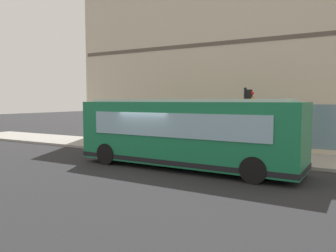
# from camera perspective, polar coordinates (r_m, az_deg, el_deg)

# --- Properties ---
(ground) EXTENTS (120.00, 120.00, 0.00)m
(ground) POSITION_cam_1_polar(r_m,az_deg,el_deg) (15.30, -2.46, -6.94)
(ground) COLOR #262628
(sidewalk_curb) EXTENTS (4.05, 40.00, 0.15)m
(sidewalk_curb) POSITION_cam_1_polar(r_m,az_deg,el_deg) (19.30, 4.87, -4.35)
(sidewalk_curb) COLOR #9E9991
(sidewalk_curb) RESTS_ON ground
(building_corner) EXTENTS (8.66, 20.67, 11.81)m
(building_corner) POSITION_cam_1_polar(r_m,az_deg,el_deg) (25.14, 11.13, 10.92)
(building_corner) COLOR beige
(building_corner) RESTS_ON ground
(city_bus_nearside) EXTENTS (2.82, 10.10, 3.07)m
(city_bus_nearside) POSITION_cam_1_polar(r_m,az_deg,el_deg) (14.67, 3.02, -1.30)
(city_bus_nearside) COLOR #197247
(city_bus_nearside) RESTS_ON ground
(traffic_light_near_corner) EXTENTS (0.32, 0.49, 3.48)m
(traffic_light_near_corner) POSITION_cam_1_polar(r_m,az_deg,el_deg) (16.51, 13.54, 2.79)
(traffic_light_near_corner) COLOR black
(traffic_light_near_corner) RESTS_ON sidewalk_curb
(fire_hydrant) EXTENTS (0.35, 0.35, 0.74)m
(fire_hydrant) POSITION_cam_1_polar(r_m,az_deg,el_deg) (18.51, 17.75, -3.55)
(fire_hydrant) COLOR red
(fire_hydrant) RESTS_ON sidewalk_curb
(pedestrian_by_light_pole) EXTENTS (0.32, 0.32, 1.57)m
(pedestrian_by_light_pole) POSITION_cam_1_polar(r_m,az_deg,el_deg) (16.62, 20.98, -2.68)
(pedestrian_by_light_pole) COLOR silver
(pedestrian_by_light_pole) RESTS_ON sidewalk_curb
(pedestrian_walking_along_curb) EXTENTS (0.32, 0.32, 1.78)m
(pedestrian_walking_along_curb) POSITION_cam_1_polar(r_m,az_deg,el_deg) (20.42, -6.01, -0.75)
(pedestrian_walking_along_curb) COLOR #3F8C4C
(pedestrian_walking_along_curb) RESTS_ON sidewalk_curb
(newspaper_vending_box) EXTENTS (0.44, 0.43, 0.90)m
(newspaper_vending_box) POSITION_cam_1_polar(r_m,az_deg,el_deg) (19.62, 13.49, -2.76)
(newspaper_vending_box) COLOR #197233
(newspaper_vending_box) RESTS_ON sidewalk_curb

